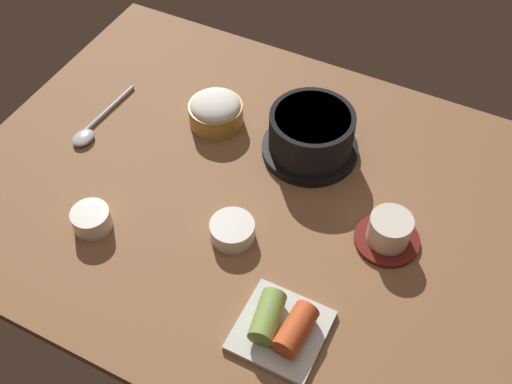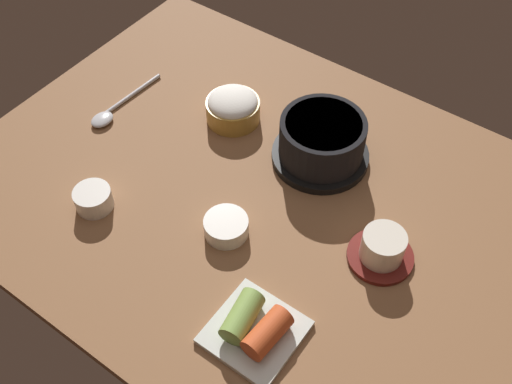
{
  "view_description": "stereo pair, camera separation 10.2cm",
  "coord_description": "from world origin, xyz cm",
  "px_view_note": "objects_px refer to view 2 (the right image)",
  "views": [
    {
      "loc": [
        31.15,
        -59.97,
        84.1
      ],
      "look_at": [
        2.0,
        -2.0,
        5.0
      ],
      "focal_mm": 43.1,
      "sensor_mm": 36.0,
      "label": 1
    },
    {
      "loc": [
        39.89,
        -54.68,
        84.1
      ],
      "look_at": [
        2.0,
        -2.0,
        5.0
      ],
      "focal_mm": 43.1,
      "sensor_mm": 36.0,
      "label": 2
    }
  ],
  "objects_px": {
    "banchan_cup_center": "(226,226)",
    "stone_pot": "(322,141)",
    "spoon": "(111,112)",
    "rice_bowl": "(233,107)",
    "tea_cup_with_saucer": "(382,249)",
    "kimchi_plate": "(255,328)",
    "side_bowl_near": "(93,198)"
  },
  "relations": [
    {
      "from": "rice_bowl",
      "to": "side_bowl_near",
      "type": "height_order",
      "value": "rice_bowl"
    },
    {
      "from": "spoon",
      "to": "side_bowl_near",
      "type": "bearing_deg",
      "value": -52.88
    },
    {
      "from": "rice_bowl",
      "to": "banchan_cup_center",
      "type": "bearing_deg",
      "value": -55.33
    },
    {
      "from": "stone_pot",
      "to": "spoon",
      "type": "bearing_deg",
      "value": -160.65
    },
    {
      "from": "side_bowl_near",
      "to": "spoon",
      "type": "distance_m",
      "value": 0.23
    },
    {
      "from": "banchan_cup_center",
      "to": "kimchi_plate",
      "type": "height_order",
      "value": "kimchi_plate"
    },
    {
      "from": "banchan_cup_center",
      "to": "stone_pot",
      "type": "bearing_deg",
      "value": 80.85
    },
    {
      "from": "rice_bowl",
      "to": "side_bowl_near",
      "type": "distance_m",
      "value": 0.31
    },
    {
      "from": "spoon",
      "to": "rice_bowl",
      "type": "bearing_deg",
      "value": 32.59
    },
    {
      "from": "banchan_cup_center",
      "to": "side_bowl_near",
      "type": "relative_size",
      "value": 1.15
    },
    {
      "from": "stone_pot",
      "to": "tea_cup_with_saucer",
      "type": "distance_m",
      "value": 0.23
    },
    {
      "from": "rice_bowl",
      "to": "kimchi_plate",
      "type": "height_order",
      "value": "rice_bowl"
    },
    {
      "from": "spoon",
      "to": "kimchi_plate",
      "type": "bearing_deg",
      "value": -23.36
    },
    {
      "from": "tea_cup_with_saucer",
      "to": "spoon",
      "type": "bearing_deg",
      "value": -179.07
    },
    {
      "from": "stone_pot",
      "to": "spoon",
      "type": "height_order",
      "value": "stone_pot"
    },
    {
      "from": "rice_bowl",
      "to": "tea_cup_with_saucer",
      "type": "bearing_deg",
      "value": -17.14
    },
    {
      "from": "tea_cup_with_saucer",
      "to": "kimchi_plate",
      "type": "distance_m",
      "value": 0.24
    },
    {
      "from": "side_bowl_near",
      "to": "stone_pot",
      "type": "bearing_deg",
      "value": 51.43
    },
    {
      "from": "stone_pot",
      "to": "rice_bowl",
      "type": "height_order",
      "value": "stone_pot"
    },
    {
      "from": "rice_bowl",
      "to": "banchan_cup_center",
      "type": "distance_m",
      "value": 0.27
    },
    {
      "from": "kimchi_plate",
      "to": "side_bowl_near",
      "type": "height_order",
      "value": "kimchi_plate"
    },
    {
      "from": "stone_pot",
      "to": "tea_cup_with_saucer",
      "type": "xyz_separation_m",
      "value": [
        0.19,
        -0.13,
        -0.02
      ]
    },
    {
      "from": "banchan_cup_center",
      "to": "kimchi_plate",
      "type": "relative_size",
      "value": 0.58
    },
    {
      "from": "banchan_cup_center",
      "to": "side_bowl_near",
      "type": "xyz_separation_m",
      "value": [
        -0.21,
        -0.09,
        0.0
      ]
    },
    {
      "from": "rice_bowl",
      "to": "tea_cup_with_saucer",
      "type": "distance_m",
      "value": 0.4
    },
    {
      "from": "side_bowl_near",
      "to": "spoon",
      "type": "bearing_deg",
      "value": 127.12
    },
    {
      "from": "rice_bowl",
      "to": "spoon",
      "type": "bearing_deg",
      "value": -147.41
    },
    {
      "from": "rice_bowl",
      "to": "spoon",
      "type": "distance_m",
      "value": 0.24
    },
    {
      "from": "stone_pot",
      "to": "spoon",
      "type": "distance_m",
      "value": 0.41
    },
    {
      "from": "banchan_cup_center",
      "to": "side_bowl_near",
      "type": "height_order",
      "value": "side_bowl_near"
    },
    {
      "from": "tea_cup_with_saucer",
      "to": "banchan_cup_center",
      "type": "bearing_deg",
      "value": -155.76
    },
    {
      "from": "stone_pot",
      "to": "banchan_cup_center",
      "type": "relative_size",
      "value": 2.39
    }
  ]
}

